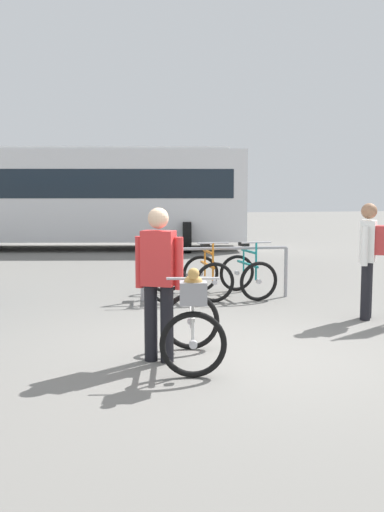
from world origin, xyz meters
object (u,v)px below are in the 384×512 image
Objects in this scene: racked_bike_orange at (207,276)px; person_with_featured_bike at (159,277)px; racked_bike_black at (167,277)px; pedestrian_with_backpack at (369,253)px; racked_bike_teal at (247,275)px; bus_distant at (81,193)px; featured_bicycle at (192,320)px.

racked_bike_orange is 0.67× the size of person_with_featured_bike.
racked_bike_black and racked_bike_orange have the same top height.
person_with_featured_bike is at bearing -110.93° from racked_bike_orange.
pedestrian_with_backpack is (3.20, 1.45, 0.03)m from person_with_featured_bike.
racked_bike_black is 1.40m from racked_bike_teal.
pedestrian_with_backpack is 0.16× the size of bus_distant.
racked_bike_teal is at bearing 59.74° from person_with_featured_bike.
featured_bicycle is at bearing -149.78° from pedestrian_with_backpack.
racked_bike_orange is 3.89m from person_with_featured_bike.
featured_bicycle is at bearing -95.36° from racked_bike_black.
pedestrian_with_backpack is 11.66m from bus_distant.
featured_bicycle is 0.12× the size of bus_distant.
person_with_featured_bike reaches higher than racked_bike_teal.
pedestrian_with_backpack is (1.13, -2.11, 0.57)m from racked_bike_teal.
featured_bicycle reaches higher than racked_bike_orange.
person_with_featured_bike is 12.50m from bus_distant.
bus_distant reaches higher than pedestrian_with_backpack.
racked_bike_black is 9.01m from bus_distant.
bus_distant reaches higher than racked_bike_orange.
racked_bike_teal is (0.70, -0.04, 0.00)m from racked_bike_orange.
person_with_featured_bike is 0.16× the size of bus_distant.
racked_bike_black is at bearing 84.64° from featured_bicycle.
bus_distant is (-0.86, 12.69, 1.25)m from featured_bicycle.
pedestrian_with_backpack is (1.83, -2.15, 0.57)m from racked_bike_orange.
person_with_featured_bike is at bearing 143.00° from featured_bicycle.
bus_distant reaches higher than racked_bike_teal.
person_with_featured_bike is 1.00× the size of pedestrian_with_backpack.
racked_bike_orange is at bearing -77.80° from bus_distant.
person_with_featured_bike is at bearing -87.51° from bus_distant.
racked_bike_orange is 0.95× the size of racked_bike_teal.
bus_distant reaches higher than racked_bike_black.
bus_distant is (-1.92, 8.87, 1.37)m from racked_bike_orange.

